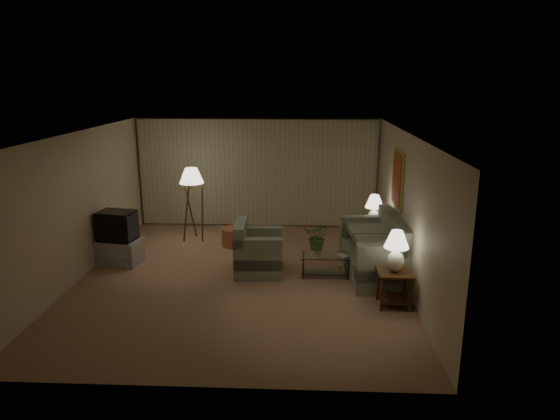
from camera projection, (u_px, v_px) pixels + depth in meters
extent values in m
plane|color=#A77E5C|center=(242.00, 277.00, 9.45)|extent=(7.00, 7.00, 0.00)
cube|color=beige|center=(257.00, 173.00, 12.48)|extent=(6.00, 0.04, 2.70)
cube|color=beige|center=(79.00, 206.00, 9.23)|extent=(0.04, 7.00, 2.70)
cube|color=beige|center=(406.00, 210.00, 8.96)|extent=(0.04, 7.00, 2.70)
cube|color=white|center=(239.00, 133.00, 8.75)|extent=(6.00, 7.00, 0.04)
cube|color=#B8B88F|center=(257.00, 173.00, 12.40)|extent=(5.85, 0.12, 2.65)
cube|color=gold|center=(398.00, 179.00, 9.63)|extent=(0.03, 0.90, 1.10)
cube|color=maroon|center=(397.00, 179.00, 9.64)|extent=(0.02, 0.80, 1.00)
cube|color=gray|center=(373.00, 263.00, 9.51)|extent=(2.17, 1.31, 0.47)
cube|color=gray|center=(259.00, 262.00, 9.60)|extent=(1.01, 0.96, 0.42)
cube|color=#3A200F|center=(395.00, 272.00, 8.11)|extent=(0.55, 0.55, 0.04)
cube|color=#3A200F|center=(393.00, 298.00, 8.23)|extent=(0.46, 0.46, 0.02)
cylinder|color=#3A200F|center=(382.00, 295.00, 7.98)|extent=(0.05, 0.05, 0.56)
cylinder|color=#3A200F|center=(378.00, 284.00, 8.41)|extent=(0.05, 0.05, 0.56)
cylinder|color=#3A200F|center=(410.00, 295.00, 7.96)|extent=(0.05, 0.05, 0.56)
cylinder|color=#3A200F|center=(405.00, 284.00, 8.39)|extent=(0.05, 0.05, 0.56)
cube|color=#3A200F|center=(373.00, 226.00, 10.62)|extent=(0.44, 0.37, 0.04)
cube|color=#3A200F|center=(372.00, 247.00, 10.74)|extent=(0.38, 0.32, 0.02)
cylinder|color=#3A200F|center=(365.00, 242.00, 10.57)|extent=(0.05, 0.05, 0.56)
cylinder|color=#3A200F|center=(364.00, 238.00, 10.84)|extent=(0.05, 0.05, 0.56)
cylinder|color=#3A200F|center=(382.00, 242.00, 10.56)|extent=(0.05, 0.05, 0.56)
cylinder|color=#3A200F|center=(380.00, 238.00, 10.82)|extent=(0.05, 0.05, 0.56)
ellipsoid|color=white|center=(395.00, 261.00, 8.06)|extent=(0.28, 0.28, 0.35)
cylinder|color=white|center=(396.00, 249.00, 8.00)|extent=(0.03, 0.03, 0.08)
cone|color=white|center=(397.00, 239.00, 7.96)|extent=(0.40, 0.40, 0.28)
ellipsoid|color=white|center=(374.00, 218.00, 10.57)|extent=(0.27, 0.27, 0.34)
cylinder|color=white|center=(374.00, 208.00, 10.52)|extent=(0.03, 0.03, 0.08)
cone|color=white|center=(375.00, 201.00, 10.48)|extent=(0.39, 0.39, 0.27)
cube|color=silver|center=(325.00, 255.00, 9.41)|extent=(0.97, 0.53, 0.02)
cube|color=silver|center=(325.00, 270.00, 9.49)|extent=(0.90, 0.46, 0.01)
cylinder|color=#43331B|center=(303.00, 269.00, 9.29)|extent=(0.04, 0.04, 0.40)
cylinder|color=#43331B|center=(303.00, 261.00, 9.67)|extent=(0.04, 0.04, 0.40)
cylinder|color=#43331B|center=(348.00, 270.00, 9.26)|extent=(0.04, 0.04, 0.40)
cylinder|color=#43331B|center=(346.00, 262.00, 9.63)|extent=(0.04, 0.04, 0.40)
cube|color=#9D9D9F|center=(119.00, 252.00, 10.06)|extent=(1.02, 0.81, 0.50)
cube|color=black|center=(117.00, 226.00, 9.92)|extent=(0.86, 0.72, 0.59)
cylinder|color=#3A200F|center=(192.00, 184.00, 11.27)|extent=(0.04, 0.04, 0.24)
cone|color=white|center=(191.00, 176.00, 11.22)|extent=(0.55, 0.55, 0.34)
cylinder|color=#B16D3B|center=(235.00, 237.00, 11.17)|extent=(0.65, 0.65, 0.40)
imported|color=white|center=(318.00, 251.00, 9.40)|extent=(0.17, 0.17, 0.14)
imported|color=#4B7634|center=(318.00, 234.00, 9.31)|extent=(0.55, 0.50, 0.53)
imported|color=olive|center=(339.00, 256.00, 9.30)|extent=(0.26, 0.27, 0.02)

